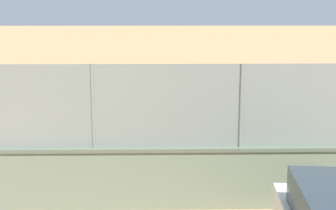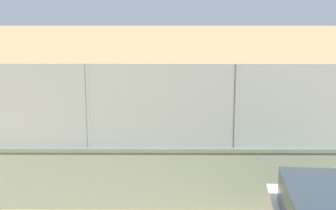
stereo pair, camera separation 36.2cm
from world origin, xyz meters
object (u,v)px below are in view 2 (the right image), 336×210
at_px(player_near_wall_returning, 213,140).
at_px(spare_ball_by_wall, 126,187).
at_px(player_at_service_line, 231,84).
at_px(sports_ball, 212,106).

distance_m(player_near_wall_returning, spare_ball_by_wall, 2.53).
bearing_deg(player_near_wall_returning, player_at_service_line, -99.87).
bearing_deg(player_at_service_line, sports_ball, 38.99).
height_order(player_at_service_line, player_near_wall_returning, player_near_wall_returning).
relative_size(player_at_service_line, spare_ball_by_wall, 14.64).
height_order(player_at_service_line, spare_ball_by_wall, player_at_service_line).
distance_m(sports_ball, spare_ball_by_wall, 10.42).
distance_m(player_near_wall_returning, sports_ball, 9.05).
height_order(sports_ball, spare_ball_by_wall, spare_ball_by_wall).
bearing_deg(spare_ball_by_wall, player_at_service_line, -109.64).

